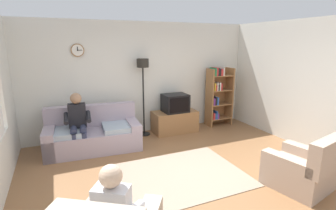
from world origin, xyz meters
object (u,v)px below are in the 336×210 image
bookshelf (217,94)px  person_on_couch (78,121)px  tv_stand (175,122)px  tv (175,103)px  couch (93,135)px  person_in_left_armchair (116,209)px  armchair_near_bookshelf (301,170)px  floor_lamp (143,76)px

bookshelf → person_on_couch: bearing=-172.3°
tv_stand → tv: size_ratio=1.83×
tv_stand → tv: (0.00, -0.02, 0.49)m
bookshelf → couch: bearing=-173.4°
tv_stand → person_on_couch: 2.41m
tv → bookshelf: bearing=4.2°
person_in_left_armchair → tv_stand: bearing=56.6°
tv_stand → armchair_near_bookshelf: size_ratio=1.07×
armchair_near_bookshelf → person_in_left_armchair: bearing=-175.2°
bookshelf → person_on_couch: 3.68m
couch → bookshelf: bearing=6.6°
floor_lamp → person_in_left_armchair: (-1.45, -3.49, -0.85)m
couch → tv_stand: size_ratio=1.78×
tv → armchair_near_bookshelf: (0.69, -3.12, -0.46)m
person_on_couch → tv: bearing=9.7°
tv_stand → tv: 0.49m
tv_stand → tv: bearing=-90.0°
floor_lamp → person_in_left_armchair: bearing=-112.6°
tv → bookshelf: bookshelf is taller
tv_stand → bookshelf: (1.31, 0.07, 0.58)m
floor_lamp → armchair_near_bookshelf: 3.75m
person_in_left_armchair → armchair_near_bookshelf: bearing=4.8°
tv → armchair_near_bookshelf: size_ratio=0.58×
tv → armchair_near_bookshelf: bearing=-77.6°
armchair_near_bookshelf → person_in_left_armchair: 2.95m
tv_stand → person_on_couch: size_ratio=0.89×
couch → tv_stand: couch is taller
armchair_near_bookshelf → bookshelf: bearing=79.1°
couch → tv: 2.11m
tv → tv_stand: bearing=90.0°
person_in_left_armchair → bookshelf: bearing=44.4°
bookshelf → armchair_near_bookshelf: size_ratio=1.54×
couch → tv: (2.04, 0.29, 0.44)m
tv → bookshelf: 1.31m
bookshelf → person_on_couch: size_ratio=1.28×
person_on_couch → person_in_left_armchair: person_on_couch is taller
tv → person_in_left_armchair: size_ratio=0.54×
armchair_near_bookshelf → tv: bearing=102.4°
bookshelf → armchair_near_bookshelf: bookshelf is taller
person_on_couch → floor_lamp: bearing=18.6°
person_in_left_armchair → tv: bearing=56.4°
bookshelf → armchair_near_bookshelf: 3.33m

